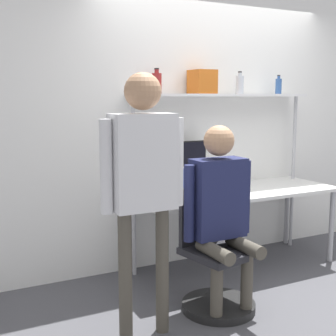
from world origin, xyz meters
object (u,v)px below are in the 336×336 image
at_px(person_seated, 221,203).
at_px(storage_box, 202,82).
at_px(monitor, 182,163).
at_px(person_standing, 143,170).
at_px(bottle_clear, 240,84).
at_px(office_chair, 215,272).
at_px(cell_phone, 212,196).
at_px(laptop, 186,190).
at_px(bottle_blue, 278,86).
at_px(bottle_red, 157,83).

bearing_deg(person_seated, storage_box, 66.57).
relative_size(monitor, person_standing, 0.29).
xyz_separation_m(person_standing, bottle_clear, (1.50, 1.05, 0.59)).
height_order(person_seated, person_standing, person_standing).
height_order(person_seated, storage_box, storage_box).
distance_m(monitor, office_chair, 1.19).
relative_size(person_seated, person_standing, 0.80).
xyz_separation_m(cell_phone, person_standing, (-0.96, -0.66, 0.39)).
height_order(laptop, bottle_blue, bottle_blue).
xyz_separation_m(monitor, person_seated, (-0.22, -0.98, -0.16)).
relative_size(office_chair, storage_box, 4.10).
relative_size(bottle_red, bottle_clear, 1.03).
bearing_deg(laptop, person_seated, -96.06).
bearing_deg(storage_box, office_chair, -114.84).
height_order(laptop, office_chair, laptop).
xyz_separation_m(laptop, office_chair, (-0.08, -0.59, -0.53)).
height_order(laptop, bottle_red, bottle_red).
relative_size(office_chair, bottle_red, 4.21).
bearing_deg(office_chair, bottle_red, 92.86).
height_order(office_chair, person_standing, person_standing).
height_order(monitor, bottle_blue, bottle_blue).
bearing_deg(monitor, bottle_red, -176.72).
height_order(monitor, bottle_clear, bottle_clear).
bearing_deg(monitor, storage_box, -4.51).
bearing_deg(person_seated, bottle_clear, 48.76).
bearing_deg(bottle_blue, monitor, 179.19).
distance_m(person_seated, bottle_red, 1.32).
relative_size(bottle_clear, storage_box, 0.94).
bearing_deg(bottle_red, cell_phone, -47.88).
distance_m(monitor, laptop, 0.41).
distance_m(cell_phone, bottle_blue, 1.47).
xyz_separation_m(bottle_blue, bottle_clear, (-0.48, 0.00, 0.01)).
relative_size(office_chair, bottle_blue, 4.91).
bearing_deg(bottle_clear, bottle_red, 180.00).
height_order(bottle_blue, bottle_clear, bottle_clear).
distance_m(person_seated, bottle_clear, 1.56).
relative_size(bottle_blue, bottle_clear, 0.89).
bearing_deg(bottle_clear, storage_box, 180.00).
height_order(office_chair, bottle_blue, bottle_blue).
distance_m(cell_phone, office_chair, 0.76).
distance_m(person_standing, bottle_clear, 1.92).
relative_size(person_seated, bottle_clear, 6.56).
height_order(monitor, person_seated, person_seated).
distance_m(person_seated, storage_box, 1.39).
bearing_deg(office_chair, laptop, 82.78).
bearing_deg(cell_phone, office_chair, -119.91).
height_order(laptop, person_seated, person_seated).
bearing_deg(monitor, cell_phone, -79.06).
relative_size(office_chair, bottle_clear, 4.34).
relative_size(person_standing, storage_box, 7.76).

